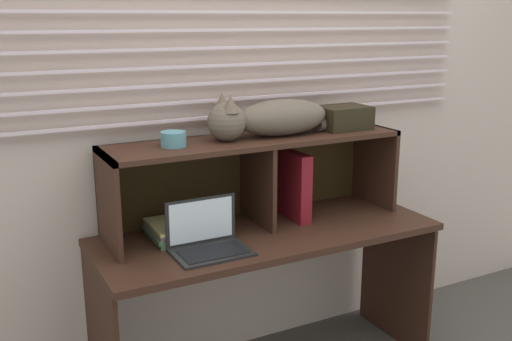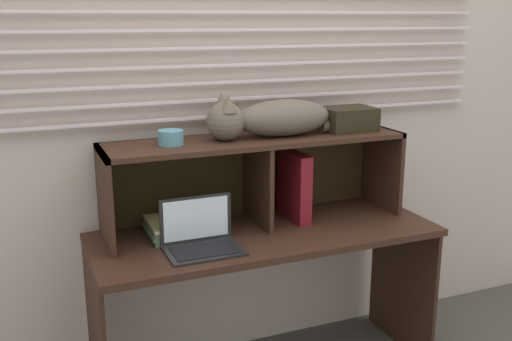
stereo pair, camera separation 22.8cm
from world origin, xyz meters
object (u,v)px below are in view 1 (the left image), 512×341
storage_box (343,118)px  binder_upright (292,185)px  book_stack (169,231)px  laptop (208,240)px  cat (271,118)px  small_basket (173,139)px

storage_box → binder_upright: bearing=180.0°
book_stack → storage_box: storage_box is taller
storage_box → laptop: bearing=-166.1°
cat → storage_box: (0.39, 0.00, -0.03)m
laptop → storage_box: bearing=13.9°
binder_upright → book_stack: (-0.60, 0.00, -0.12)m
small_basket → storage_box: (0.84, 0.00, 0.02)m
binder_upright → storage_box: size_ratio=1.35×
cat → laptop: bearing=-153.7°
binder_upright → small_basket: bearing=180.0°
laptop → binder_upright: size_ratio=0.96×
binder_upright → storage_box: storage_box is taller
binder_upright → storage_box: 0.40m
cat → storage_box: size_ratio=3.29×
cat → storage_box: cat is taller
storage_box → small_basket: bearing=180.0°
small_basket → cat: bearing=-0.0°
laptop → book_stack: 0.21m
cat → laptop: 0.61m
cat → laptop: size_ratio=2.54×
book_stack → small_basket: 0.39m
small_basket → laptop: bearing=-72.8°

